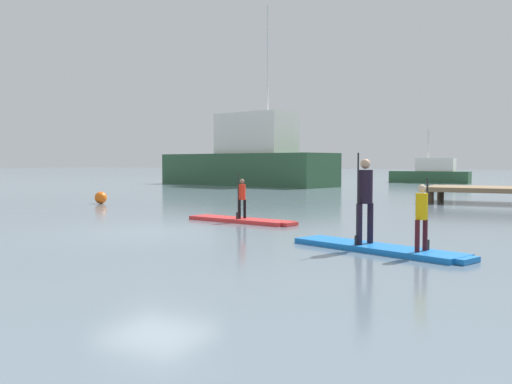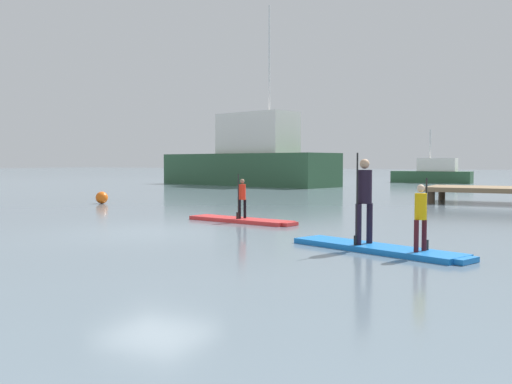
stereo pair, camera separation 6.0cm
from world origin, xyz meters
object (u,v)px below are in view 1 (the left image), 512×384
at_px(paddler_child_solo, 242,196).
at_px(motor_boat_small_navy, 431,173).
at_px(paddleboard_near, 242,220).
at_px(paddleboard_far, 379,248).
at_px(fishing_boat_white_large, 248,160).
at_px(paddler_adult, 365,195).
at_px(mooring_buoy_near, 101,198).
at_px(paddler_child_front, 422,214).
at_px(trawler_grey_distant, 261,168).

height_order(paddler_child_solo, motor_boat_small_navy, motor_boat_small_navy).
xyz_separation_m(paddleboard_near, motor_boat_small_navy, (-1.29, 32.74, 0.70)).
distance_m(paddleboard_near, paddler_child_solo, 0.65).
height_order(paddler_child_solo, paddleboard_far, paddler_child_solo).
distance_m(fishing_boat_white_large, motor_boat_small_navy, 15.00).
distance_m(paddleboard_far, fishing_boat_white_large, 30.37).
bearing_deg(paddler_adult, mooring_buoy_near, 151.86).
relative_size(paddler_child_solo, paddler_adult, 0.71).
bearing_deg(paddleboard_near, paddler_child_front, -33.43).
bearing_deg(trawler_grey_distant, paddler_child_front, -59.56).
bearing_deg(fishing_boat_white_large, paddler_child_front, -56.03).
height_order(paddleboard_far, paddler_adult, paddler_adult).
relative_size(trawler_grey_distant, mooring_buoy_near, 16.61).
relative_size(paddleboard_near, fishing_boat_white_large, 0.24).
distance_m(paddleboard_near, motor_boat_small_navy, 32.77).
bearing_deg(paddleboard_far, mooring_buoy_near, 152.05).
relative_size(paddler_child_front, mooring_buoy_near, 2.66).
height_order(paddleboard_near, paddleboard_far, same).
xyz_separation_m(paddler_child_solo, paddleboard_far, (4.74, -3.36, -0.65)).
distance_m(paddler_child_solo, paddleboard_far, 5.85).
bearing_deg(mooring_buoy_near, paddler_child_front, -27.51).
xyz_separation_m(paddleboard_near, fishing_boat_white_large, (-11.77, 22.05, 1.72)).
height_order(paddleboard_near, paddler_child_front, paddler_child_front).
xyz_separation_m(paddler_child_solo, mooring_buoy_near, (-8.28, 3.55, -0.47)).
height_order(fishing_boat_white_large, mooring_buoy_near, fishing_boat_white_large).
bearing_deg(paddleboard_near, fishing_boat_white_large, 118.08).
relative_size(paddler_adult, trawler_grey_distant, 0.22).
relative_size(paddler_adult, fishing_boat_white_large, 0.12).
bearing_deg(paddleboard_far, paddler_adult, 160.32).
distance_m(fishing_boat_white_large, mooring_buoy_near, 18.91).
distance_m(paddleboard_far, paddler_adult, 1.02).
distance_m(paddler_child_solo, paddler_adult, 5.50).
bearing_deg(fishing_boat_white_large, motor_boat_small_navy, 45.56).
height_order(paddler_child_solo, fishing_boat_white_large, fishing_boat_white_large).
height_order(paddler_child_front, mooring_buoy_near, paddler_child_front).
height_order(paddler_child_front, fishing_boat_white_large, fishing_boat_white_large).
distance_m(paddler_child_front, fishing_boat_white_large, 31.04).
bearing_deg(paddler_child_front, paddler_adult, 160.03).
bearing_deg(trawler_grey_distant, paddler_adult, -60.49).
xyz_separation_m(paddler_child_solo, paddler_child_front, (5.57, -3.66, 0.05)).
bearing_deg(trawler_grey_distant, mooring_buoy_near, -72.87).
distance_m(paddleboard_near, mooring_buoy_near, 9.00).
bearing_deg(paddleboard_near, paddler_adult, -36.36).
distance_m(paddler_child_solo, mooring_buoy_near, 9.02).
distance_m(paddler_child_solo, fishing_boat_white_large, 25.03).
height_order(paddler_child_front, trawler_grey_distant, trawler_grey_distant).
relative_size(paddleboard_far, mooring_buoy_near, 7.63).
distance_m(motor_boat_small_navy, trawler_grey_distant, 18.33).
distance_m(paddleboard_near, paddler_adult, 5.59).
bearing_deg(mooring_buoy_near, trawler_grey_distant, 107.13).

